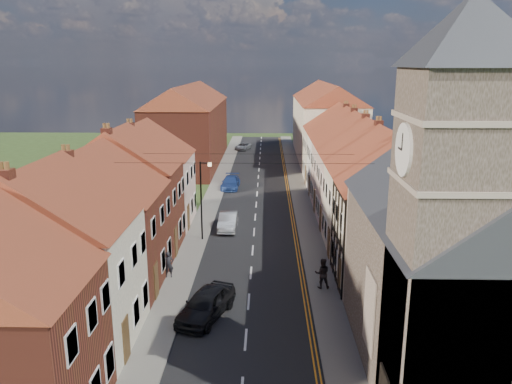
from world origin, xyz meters
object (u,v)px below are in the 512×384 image
at_px(pedestrian_right, 322,273).
at_px(car_near, 206,304).
at_px(car_far, 231,182).
at_px(car_distant, 243,146).
at_px(lamppost, 202,196).
at_px(pedestrian_left, 169,265).
at_px(car_mid, 228,221).
at_px(church, 474,248).

bearing_deg(pedestrian_right, car_near, 27.62).
relative_size(car_far, pedestrian_right, 2.41).
relative_size(car_far, car_distant, 1.14).
relative_size(car_near, pedestrian_right, 2.45).
bearing_deg(lamppost, pedestrian_left, -100.48).
bearing_deg(car_near, lamppost, 117.54).
height_order(car_distant, pedestrian_left, pedestrian_left).
bearing_deg(lamppost, car_far, 86.82).
relative_size(car_mid, car_distant, 1.03).
bearing_deg(car_distant, car_far, -75.29).
distance_m(pedestrian_left, pedestrian_right, 9.51).
bearing_deg(pedestrian_left, car_far, 76.37).
height_order(car_far, car_distant, car_far).
distance_m(church, car_mid, 23.19).
bearing_deg(car_distant, pedestrian_right, -66.74).
distance_m(church, pedestrian_right, 10.90).
relative_size(car_mid, pedestrian_left, 2.45).
bearing_deg(church, car_far, 110.35).
bearing_deg(pedestrian_right, pedestrian_left, -8.70).
xyz_separation_m(car_near, car_distant, (-0.51, 52.83, -0.23)).
height_order(car_mid, car_far, car_mid).
height_order(pedestrian_left, pedestrian_right, pedestrian_right).
bearing_deg(car_far, pedestrian_left, -93.12).
relative_size(lamppost, car_far, 1.35).
bearing_deg(pedestrian_left, pedestrian_right, -16.38).
relative_size(car_near, car_distant, 1.16).
bearing_deg(car_far, car_distant, 91.80).
distance_m(car_mid, car_far, 13.62).
bearing_deg(lamppost, church, -51.70).
distance_m(car_near, pedestrian_left, 5.64).
height_order(church, pedestrian_left, church).
bearing_deg(car_near, church, -3.20).
height_order(car_mid, pedestrian_left, pedestrian_left).
height_order(car_near, pedestrian_right, pedestrian_right).
distance_m(car_mid, car_distant, 38.27).
bearing_deg(pedestrian_left, car_near, -67.18).
height_order(car_near, car_mid, car_near).
distance_m(lamppost, pedestrian_left, 7.54).
distance_m(church, car_far, 35.64).
distance_m(lamppost, car_distant, 41.16).
bearing_deg(car_mid, car_distant, 91.72).
height_order(car_distant, pedestrian_right, pedestrian_right).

